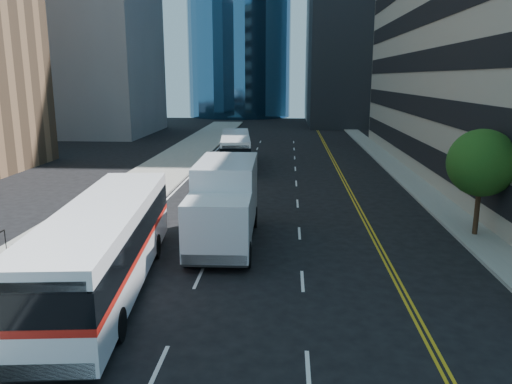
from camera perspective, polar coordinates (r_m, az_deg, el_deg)
ground at (r=17.54m, az=3.82°, el=-12.64°), size 160.00×160.00×0.00m
sidewalk_west at (r=42.79m, az=-10.38°, el=2.65°), size 5.00×90.00×0.15m
sidewalk_east at (r=42.49m, az=16.08°, el=2.29°), size 2.00×90.00×0.15m
midrise_west at (r=74.01m, az=-19.65°, el=19.96°), size 18.00×18.00×35.00m
street_tree at (r=25.81m, az=24.40°, el=3.04°), size 3.20×3.20×5.10m
bus_front at (r=18.74m, az=-16.82°, el=-5.76°), size 3.95×12.54×3.18m
bus_rear at (r=43.36m, az=-2.34°, el=4.92°), size 3.45×10.94×2.77m
box_truck at (r=23.03m, az=-3.59°, el=-1.14°), size 2.88×7.87×3.74m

